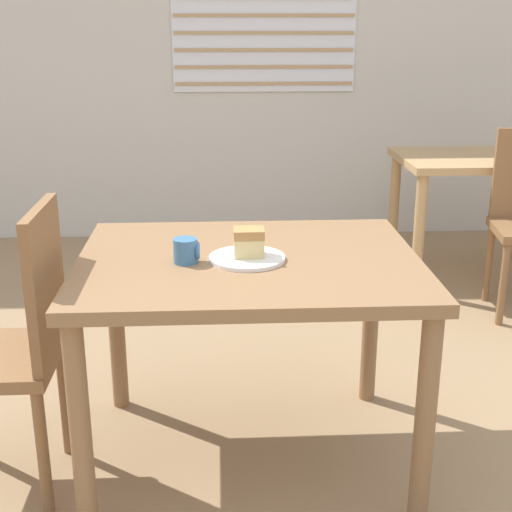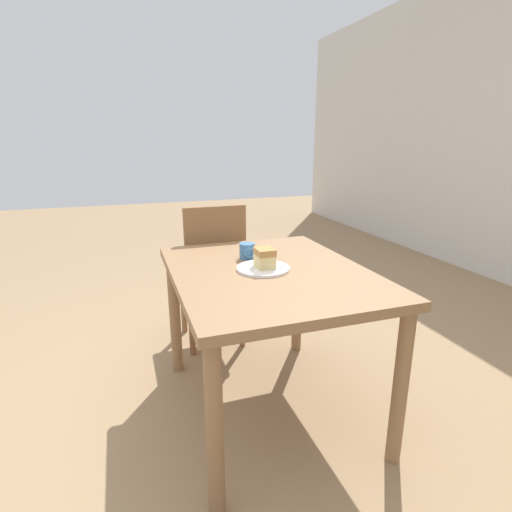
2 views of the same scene
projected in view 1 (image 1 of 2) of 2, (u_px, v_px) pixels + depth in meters
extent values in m
cube|color=beige|center=(253.00, 23.00, 4.55)|extent=(10.00, 0.06, 2.80)
cube|color=tan|center=(264.00, 83.00, 4.63)|extent=(1.15, 0.01, 0.02)
cube|color=tan|center=(264.00, 67.00, 4.59)|extent=(1.15, 0.01, 0.02)
cube|color=tan|center=(264.00, 50.00, 4.56)|extent=(1.15, 0.01, 0.02)
cube|color=tan|center=(264.00, 33.00, 4.53)|extent=(1.15, 0.01, 0.02)
cube|color=tan|center=(264.00, 15.00, 4.49)|extent=(1.15, 0.01, 0.02)
cube|color=olive|center=(249.00, 263.00, 2.22)|extent=(1.06, 0.84, 0.04)
cylinder|color=olive|center=(81.00, 433.00, 1.96)|extent=(0.06, 0.06, 0.68)
cylinder|color=olive|center=(425.00, 423.00, 2.01)|extent=(0.06, 0.06, 0.68)
cylinder|color=olive|center=(116.00, 324.00, 2.66)|extent=(0.06, 0.06, 0.68)
cylinder|color=olive|center=(371.00, 319.00, 2.71)|extent=(0.06, 0.06, 0.68)
cube|color=tan|center=(488.00, 159.00, 3.96)|extent=(0.98, 0.66, 0.04)
cylinder|color=tan|center=(419.00, 235.00, 3.78)|extent=(0.06, 0.06, 0.66)
cylinder|color=tan|center=(394.00, 209.00, 4.31)|extent=(0.06, 0.06, 0.66)
cylinder|color=brown|center=(65.00, 398.00, 2.40)|extent=(0.04, 0.04, 0.42)
cylinder|color=brown|center=(43.00, 452.00, 2.10)|extent=(0.04, 0.04, 0.42)
cube|color=brown|center=(45.00, 282.00, 2.10)|extent=(0.03, 0.36, 0.45)
cylinder|color=brown|center=(503.00, 285.00, 3.42)|extent=(0.04, 0.04, 0.42)
cylinder|color=brown|center=(489.00, 263.00, 3.72)|extent=(0.04, 0.04, 0.42)
cylinder|color=white|center=(247.00, 258.00, 2.19)|extent=(0.24, 0.24, 0.01)
cube|color=#E0C67F|center=(249.00, 247.00, 2.18)|extent=(0.09, 0.08, 0.06)
cube|color=#B27F47|center=(249.00, 233.00, 2.17)|extent=(0.09, 0.08, 0.03)
cylinder|color=teal|center=(185.00, 251.00, 2.15)|extent=(0.07, 0.07, 0.08)
torus|color=teal|center=(198.00, 251.00, 2.15)|extent=(0.01, 0.06, 0.06)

